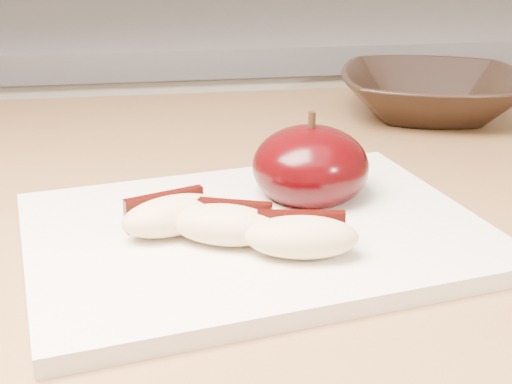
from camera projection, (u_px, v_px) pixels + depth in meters
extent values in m
cube|color=silver|center=(168.00, 270.00, 1.41)|extent=(2.40, 0.60, 0.90)
cube|color=slate|center=(156.00, 29.00, 1.23)|extent=(2.40, 0.62, 0.04)
cube|color=#936640|center=(174.00, 209.00, 0.60)|extent=(1.64, 0.64, 0.04)
cube|color=white|center=(256.00, 233.00, 0.50)|extent=(0.35, 0.28, 0.01)
ellipsoid|color=black|center=(310.00, 167.00, 0.54)|extent=(0.10, 0.10, 0.06)
cylinder|color=black|center=(312.00, 120.00, 0.53)|extent=(0.01, 0.01, 0.01)
ellipsoid|color=beige|center=(173.00, 215.00, 0.48)|extent=(0.08, 0.06, 0.03)
cube|color=black|center=(164.00, 209.00, 0.49)|extent=(0.06, 0.03, 0.02)
ellipsoid|color=beige|center=(225.00, 225.00, 0.47)|extent=(0.08, 0.06, 0.03)
cube|color=black|center=(230.00, 217.00, 0.48)|extent=(0.06, 0.03, 0.02)
ellipsoid|color=beige|center=(302.00, 237.00, 0.45)|extent=(0.08, 0.05, 0.03)
cube|color=black|center=(301.00, 228.00, 0.46)|extent=(0.06, 0.02, 0.02)
imported|color=black|center=(431.00, 94.00, 0.79)|extent=(0.25, 0.25, 0.05)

